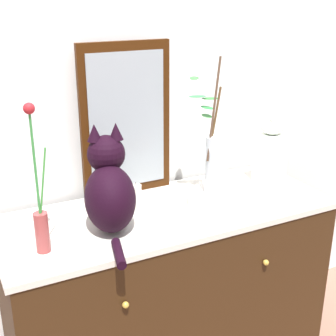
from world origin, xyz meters
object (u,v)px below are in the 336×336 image
at_px(cat_sitting, 109,189).
at_px(vase_glass_clear, 215,162).
at_px(sideboard, 168,295).
at_px(candle_pillar, 136,196).
at_px(vase_slim_green, 40,215).
at_px(mirror_leaning, 126,121).
at_px(bowl_porcelain, 215,198).
at_px(jar_lidded_porcelain, 270,154).

relative_size(cat_sitting, vase_glass_clear, 0.77).
distance_m(sideboard, candle_pillar, 0.48).
relative_size(vase_slim_green, vase_glass_clear, 0.94).
bearing_deg(mirror_leaning, sideboard, -72.99).
xyz_separation_m(sideboard, vase_glass_clear, (0.20, -0.03, 0.59)).
relative_size(vase_glass_clear, candle_pillar, 5.08).
xyz_separation_m(vase_slim_green, vase_glass_clear, (0.72, 0.07, 0.05)).
distance_m(mirror_leaning, bowl_porcelain, 0.49).
bearing_deg(vase_glass_clear, cat_sitting, -178.73).
distance_m(sideboard, jar_lidded_porcelain, 0.77).
bearing_deg(cat_sitting, jar_lidded_porcelain, 6.26).
bearing_deg(bowl_porcelain, cat_sitting, -179.07).
bearing_deg(bowl_porcelain, vase_slim_green, -174.85).
height_order(sideboard, vase_glass_clear, vase_glass_clear).
xyz_separation_m(cat_sitting, vase_glass_clear, (0.46, 0.01, 0.03)).
distance_m(vase_glass_clear, candle_pillar, 0.35).
xyz_separation_m(cat_sitting, candle_pillar, (0.16, 0.12, -0.11)).
bearing_deg(sideboard, bowl_porcelain, -9.23).
xyz_separation_m(mirror_leaning, jar_lidded_porcelain, (0.61, -0.19, -0.18)).
bearing_deg(mirror_leaning, candle_pillar, -100.66).
relative_size(bowl_porcelain, candle_pillar, 2.09).
height_order(cat_sitting, candle_pillar, cat_sitting).
bearing_deg(vase_slim_green, bowl_porcelain, 5.15).
relative_size(jar_lidded_porcelain, candle_pillar, 2.93).
bearing_deg(vase_glass_clear, bowl_porcelain, -63.48).
bearing_deg(vase_slim_green, cat_sitting, 12.36).
relative_size(sideboard, bowl_porcelain, 6.01).
bearing_deg(sideboard, vase_slim_green, -169.39).
height_order(vase_glass_clear, jar_lidded_porcelain, vase_glass_clear).
bearing_deg(vase_slim_green, jar_lidded_porcelain, 7.80).
bearing_deg(candle_pillar, sideboard, -38.79).
bearing_deg(jar_lidded_porcelain, cat_sitting, -173.74).
xyz_separation_m(sideboard, bowl_porcelain, (0.20, -0.03, 0.43)).
height_order(sideboard, cat_sitting, cat_sitting).
height_order(vase_slim_green, jar_lidded_porcelain, vase_slim_green).
xyz_separation_m(bowl_porcelain, candle_pillar, (-0.30, 0.12, 0.02)).
bearing_deg(mirror_leaning, bowl_porcelain, -44.86).
bearing_deg(vase_slim_green, mirror_leaning, 37.02).
relative_size(cat_sitting, candle_pillar, 3.93).
distance_m(mirror_leaning, candle_pillar, 0.32).
xyz_separation_m(mirror_leaning, candle_pillar, (-0.03, -0.16, -0.27)).
bearing_deg(vase_slim_green, sideboard, 10.61).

